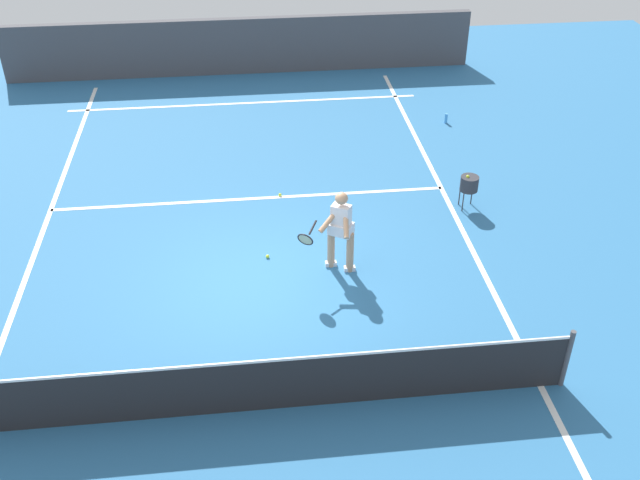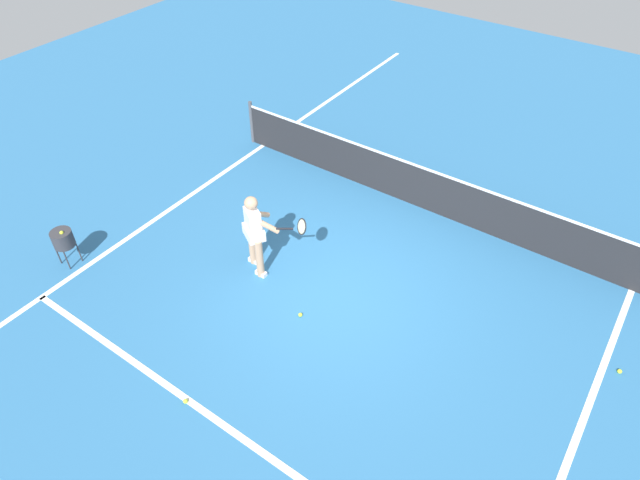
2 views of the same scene
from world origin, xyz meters
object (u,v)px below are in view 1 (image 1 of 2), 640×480
at_px(tennis_player, 340,229).
at_px(ball_hopper, 469,184).
at_px(tennis_ball_far, 280,195).
at_px(tennis_ball_mid, 267,256).
at_px(water_bottle, 446,118).

bearing_deg(tennis_player, ball_hopper, -147.69).
distance_m(tennis_player, ball_hopper, 3.36).
bearing_deg(ball_hopper, tennis_player, 32.31).
xyz_separation_m(tennis_player, tennis_ball_far, (0.88, -2.66, -0.81)).
bearing_deg(tennis_ball_mid, tennis_ball_far, -99.70).
relative_size(tennis_player, tennis_ball_mid, 23.48).
xyz_separation_m(tennis_player, water_bottle, (-3.44, -5.76, -0.73)).
height_order(tennis_ball_mid, ball_hopper, ball_hopper).
xyz_separation_m(tennis_player, ball_hopper, (-2.83, -1.79, -0.30)).
height_order(tennis_player, water_bottle, tennis_player).
relative_size(tennis_player, water_bottle, 6.46).
distance_m(tennis_ball_mid, water_bottle, 7.06).
bearing_deg(water_bottle, tennis_ball_mid, 48.42).
height_order(tennis_player, ball_hopper, tennis_player).
distance_m(tennis_player, water_bottle, 6.75).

